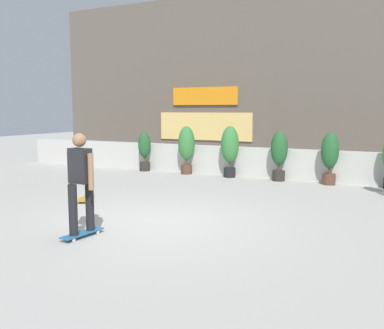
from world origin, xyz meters
name	(u,v)px	position (x,y,z in m)	size (l,w,h in m)	color
ground_plane	(156,222)	(0.00, 0.00, 0.00)	(48.00, 48.00, 0.00)	#B2AFA8
planter_wall	(257,162)	(0.00, 6.00, 0.45)	(18.00, 0.40, 0.90)	beige
building_backdrop	(290,79)	(-0.01, 10.00, 3.25)	(20.00, 2.08, 6.50)	#60564C
potted_plant_0	(145,149)	(-3.81, 5.55, 0.73)	(0.42, 0.42, 1.31)	#2D2823
potted_plant_1	(187,146)	(-2.21, 5.55, 0.90)	(0.53, 0.53, 1.54)	brown
potted_plant_2	(230,147)	(-0.72, 5.55, 0.92)	(0.55, 0.55, 1.57)	black
potted_plant_3	(279,152)	(0.81, 5.55, 0.84)	(0.49, 0.49, 1.46)	#2D2823
potted_plant_4	(330,155)	(2.23, 5.55, 0.83)	(0.49, 0.49, 1.44)	brown
skater_mid_plaza	(81,180)	(-0.58, -1.35, 0.94)	(0.56, 0.82, 1.70)	#266699
skateboard_near_camera	(86,198)	(-2.42, 0.89, 0.06)	(0.51, 0.81, 0.08)	#BF8C26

